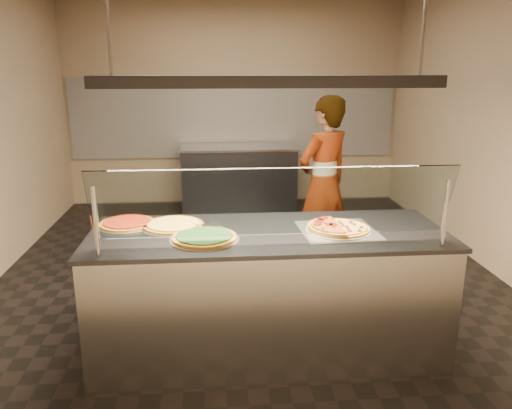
{
  "coord_description": "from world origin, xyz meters",
  "views": [
    {
      "loc": [
        -0.32,
        -4.66,
        2.04
      ],
      "look_at": [
        -0.01,
        -0.97,
        1.02
      ],
      "focal_mm": 35.0,
      "sensor_mm": 36.0,
      "label": 1
    }
  ],
  "objects": [
    {
      "name": "ground",
      "position": [
        0.0,
        0.0,
        -0.01
      ],
      "size": [
        5.0,
        6.0,
        0.02
      ],
      "primitive_type": "cube",
      "color": "black",
      "rests_on": "ground"
    },
    {
      "name": "wall_back",
      "position": [
        0.0,
        3.01,
        1.5
      ],
      "size": [
        5.0,
        0.02,
        3.0
      ],
      "primitive_type": "cube",
      "color": "tan",
      "rests_on": "ground"
    },
    {
      "name": "wall_front",
      "position": [
        0.0,
        -3.01,
        1.5
      ],
      "size": [
        5.0,
        0.02,
        3.0
      ],
      "primitive_type": "cube",
      "color": "tan",
      "rests_on": "ground"
    },
    {
      "name": "wall_right",
      "position": [
        2.51,
        0.0,
        1.5
      ],
      "size": [
        0.02,
        6.0,
        3.0
      ],
      "primitive_type": "cube",
      "color": "tan",
      "rests_on": "ground"
    },
    {
      "name": "tile_band",
      "position": [
        0.0,
        2.98,
        1.3
      ],
      "size": [
        4.9,
        0.02,
        1.2
      ],
      "primitive_type": "cube",
      "color": "silver",
      "rests_on": "wall_back"
    },
    {
      "name": "serving_counter",
      "position": [
        0.05,
        -1.36,
        0.47
      ],
      "size": [
        2.5,
        0.94,
        0.93
      ],
      "color": "#B7B7BC",
      "rests_on": "ground"
    },
    {
      "name": "sneeze_guard",
      "position": [
        0.05,
        -1.7,
        1.23
      ],
      "size": [
        2.26,
        0.18,
        0.54
      ],
      "color": "#B7B7BC",
      "rests_on": "serving_counter"
    },
    {
      "name": "perforated_tray",
      "position": [
        0.54,
        -1.39,
        0.94
      ],
      "size": [
        0.55,
        0.55,
        0.01
      ],
      "color": "silver",
      "rests_on": "serving_counter"
    },
    {
      "name": "half_pizza_pepperoni",
      "position": [
        0.43,
        -1.39,
        0.96
      ],
      "size": [
        0.24,
        0.44,
        0.05
      ],
      "color": "brown",
      "rests_on": "perforated_tray"
    },
    {
      "name": "half_pizza_sausage",
      "position": [
        0.64,
        -1.4,
        0.96
      ],
      "size": [
        0.24,
        0.44,
        0.04
      ],
      "color": "brown",
      "rests_on": "perforated_tray"
    },
    {
      "name": "pizza_spinach",
      "position": [
        -0.4,
        -1.5,
        0.95
      ],
      "size": [
        0.46,
        0.46,
        0.03
      ],
      "color": "silver",
      "rests_on": "serving_counter"
    },
    {
      "name": "pizza_cheese",
      "position": [
        -0.63,
        -1.2,
        0.94
      ],
      "size": [
        0.46,
        0.46,
        0.03
      ],
      "color": "silver",
      "rests_on": "serving_counter"
    },
    {
      "name": "pizza_tomato",
      "position": [
        -0.96,
        -1.13,
        0.94
      ],
      "size": [
        0.42,
        0.42,
        0.03
      ],
      "color": "silver",
      "rests_on": "serving_counter"
    },
    {
      "name": "pizza_spatula",
      "position": [
        -0.42,
        -1.24,
        0.96
      ],
      "size": [
        0.25,
        0.21,
        0.02
      ],
      "color": "#B7B7BC",
      "rests_on": "pizza_spinach"
    },
    {
      "name": "prep_table",
      "position": [
        0.04,
        2.55,
        0.47
      ],
      "size": [
        1.68,
        0.74,
        0.93
      ],
      "color": "#323236",
      "rests_on": "ground"
    },
    {
      "name": "worker",
      "position": [
        0.8,
        0.27,
        0.89
      ],
      "size": [
        0.78,
        0.71,
        1.78
      ],
      "primitive_type": "imported",
      "rotation": [
        0.0,
        0.0,
        3.73
      ],
      "color": "#2E2B34",
      "rests_on": "ground"
    },
    {
      "name": "heat_lamp_housing",
      "position": [
        0.05,
        -1.36,
        1.95
      ],
      "size": [
        2.3,
        0.18,
        0.08
      ],
      "primitive_type": "cube",
      "color": "#323236",
      "rests_on": "ceiling"
    }
  ]
}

